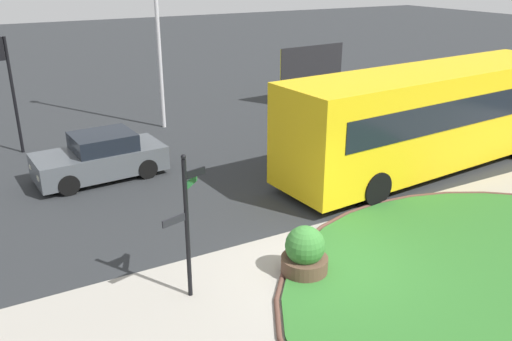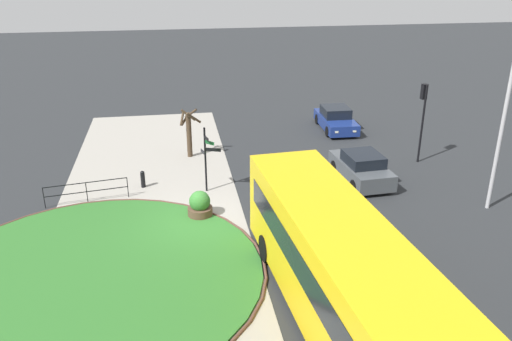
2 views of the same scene
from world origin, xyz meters
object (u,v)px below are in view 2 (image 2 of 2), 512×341
(planter_near_signpost, at_px, (200,206))
(lamppost_tall, at_px, (508,93))
(bus_yellow, at_px, (338,268))
(signpost_directional, at_px, (206,156))
(car_near_lane, at_px, (336,119))
(car_far_lane, at_px, (361,168))
(traffic_light_near, at_px, (423,106))
(street_tree_bare, at_px, (189,131))
(bollard_foreground, at_px, (143,179))

(planter_near_signpost, bearing_deg, lamppost_tall, 84.43)
(bus_yellow, xyz_separation_m, planter_near_signpost, (-7.32, -3.57, -1.27))
(signpost_directional, bearing_deg, car_near_lane, 132.67)
(car_far_lane, relative_size, lamppost_tall, 0.43)
(signpost_directional, height_order, traffic_light_near, traffic_light_near)
(signpost_directional, xyz_separation_m, street_tree_bare, (-4.65, -0.59, -0.29))
(planter_near_signpost, bearing_deg, bus_yellow, 26.02)
(traffic_light_near, xyz_separation_m, street_tree_bare, (-2.60, -11.89, -1.53))
(signpost_directional, xyz_separation_m, lamppost_tall, (3.70, 11.87, 3.31))
(planter_near_signpost, relative_size, street_tree_bare, 0.42)
(lamppost_tall, bearing_deg, car_far_lane, -129.66)
(bollard_foreground, distance_m, traffic_light_near, 14.55)
(signpost_directional, xyz_separation_m, traffic_light_near, (-2.05, 11.30, 1.24))
(signpost_directional, relative_size, traffic_light_near, 0.75)
(signpost_directional, bearing_deg, bus_yellow, 17.32)
(lamppost_tall, xyz_separation_m, planter_near_signpost, (-1.21, -12.38, -4.57))
(traffic_light_near, bearing_deg, bus_yellow, 140.22)
(signpost_directional, distance_m, traffic_light_near, 11.55)
(signpost_directional, xyz_separation_m, planter_near_signpost, (2.50, -0.51, -1.26))
(bus_yellow, height_order, car_far_lane, bus_yellow)
(bollard_foreground, xyz_separation_m, car_far_lane, (0.95, 10.40, 0.25))
(bollard_foreground, distance_m, planter_near_signpost, 4.22)
(bus_yellow, relative_size, lamppost_tall, 1.19)
(signpost_directional, bearing_deg, street_tree_bare, -172.83)
(bus_yellow, height_order, car_near_lane, bus_yellow)
(bollard_foreground, height_order, bus_yellow, bus_yellow)
(car_near_lane, distance_m, planter_near_signpost, 13.93)
(bus_yellow, height_order, lamppost_tall, lamppost_tall)
(planter_near_signpost, distance_m, street_tree_bare, 7.22)
(bollard_foreground, bearing_deg, lamppost_tall, 72.64)
(bollard_foreground, bearing_deg, street_tree_bare, 147.34)
(bus_yellow, bearing_deg, planter_near_signpost, -158.44)
(street_tree_bare, bearing_deg, traffic_light_near, 77.65)
(signpost_directional, relative_size, street_tree_bare, 1.12)
(bus_yellow, height_order, planter_near_signpost, bus_yellow)
(bus_yellow, height_order, traffic_light_near, traffic_light_near)
(car_near_lane, height_order, lamppost_tall, lamppost_tall)
(car_near_lane, bearing_deg, street_tree_bare, -68.67)
(car_far_lane, bearing_deg, lamppost_tall, -133.58)
(street_tree_bare, bearing_deg, car_far_lane, 59.75)
(signpost_directional, distance_m, lamppost_tall, 12.87)
(bus_yellow, bearing_deg, traffic_light_near, 140.76)
(signpost_directional, height_order, car_near_lane, signpost_directional)
(bollard_foreground, xyz_separation_m, street_tree_bare, (-3.72, 2.38, 1.06))
(traffic_light_near, bearing_deg, street_tree_bare, 72.65)
(bollard_foreground, relative_size, car_far_lane, 0.21)
(bus_yellow, relative_size, planter_near_signpost, 9.85)
(bus_yellow, relative_size, car_far_lane, 2.78)
(bollard_foreground, xyz_separation_m, car_near_lane, (-7.05, 11.63, 0.21))
(bus_yellow, distance_m, lamppost_tall, 11.22)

